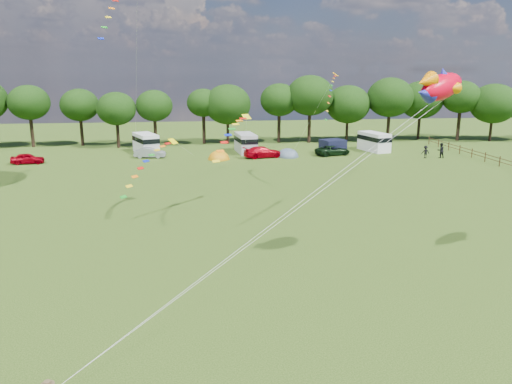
{
  "coord_description": "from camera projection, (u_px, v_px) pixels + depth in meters",
  "views": [
    {
      "loc": [
        -3.62,
        -20.51,
        11.08
      ],
      "look_at": [
        0.0,
        8.0,
        4.0
      ],
      "focal_mm": 35.0,
      "sensor_mm": 36.0,
      "label": 1
    }
  ],
  "objects": [
    {
      "name": "car_b",
      "position": [
        150.0,
        153.0,
        64.09
      ],
      "size": [
        3.81,
        1.74,
        1.3
      ],
      "primitive_type": "imported",
      "rotation": [
        0.0,
        0.0,
        1.47
      ],
      "color": "gray",
      "rests_on": "ground"
    },
    {
      "name": "streamer_kite_b",
      "position": [
        153.0,
        158.0,
        39.02
      ],
      "size": [
        4.34,
        4.8,
        3.84
      ],
      "rotation": [
        0.0,
        0.0,
        0.94
      ],
      "color": "#FFEF05",
      "rests_on": "ground"
    },
    {
      "name": "awning_navy",
      "position": [
        333.0,
        147.0,
        67.38
      ],
      "size": [
        3.63,
        3.27,
        1.88
      ],
      "primitive_type": "cube",
      "rotation": [
        0.0,
        0.0,
        0.32
      ],
      "color": "black",
      "rests_on": "ground"
    },
    {
      "name": "ground_plane",
      "position": [
        278.0,
        318.0,
        22.84
      ],
      "size": [
        180.0,
        180.0,
        0.0
      ],
      "primitive_type": "plane",
      "color": "black",
      "rests_on": "ground"
    },
    {
      "name": "campervan_c",
      "position": [
        246.0,
        142.0,
        68.01
      ],
      "size": [
        2.79,
        5.52,
        2.61
      ],
      "rotation": [
        0.0,
        0.0,
        1.67
      ],
      "color": "#B5B5B7",
      "rests_on": "ground"
    },
    {
      "name": "streamer_kite_d",
      "position": [
        332.0,
        88.0,
        47.87
      ],
      "size": [
        2.61,
        5.13,
        4.29
      ],
      "rotation": [
        0.0,
        0.0,
        1.07
      ],
      "color": "orange",
      "rests_on": "ground"
    },
    {
      "name": "streamer_kite_c",
      "position": [
        235.0,
        130.0,
        35.54
      ],
      "size": [
        3.18,
        4.88,
        2.8
      ],
      "rotation": [
        0.0,
        0.0,
        0.44
      ],
      "color": "yellow",
      "rests_on": "ground"
    },
    {
      "name": "car_d",
      "position": [
        333.0,
        150.0,
        66.02
      ],
      "size": [
        5.21,
        3.44,
        1.31
      ],
      "primitive_type": "imported",
      "rotation": [
        0.0,
        0.0,
        1.86
      ],
      "color": "black",
      "rests_on": "ground"
    },
    {
      "name": "campervan_d",
      "position": [
        374.0,
        141.0,
        69.39
      ],
      "size": [
        3.41,
        5.61,
        2.56
      ],
      "rotation": [
        0.0,
        0.0,
        1.81
      ],
      "color": "white",
      "rests_on": "ground"
    },
    {
      "name": "tree_line",
      "position": [
        252.0,
        102.0,
        74.94
      ],
      "size": [
        102.98,
        10.98,
        10.27
      ],
      "color": "black",
      "rests_on": "ground"
    },
    {
      "name": "walker_b",
      "position": [
        425.0,
        152.0,
        63.86
      ],
      "size": [
        1.05,
        0.5,
        1.61
      ],
      "primitive_type": "imported",
      "rotation": [
        0.0,
        0.0,
        3.13
      ],
      "color": "black",
      "rests_on": "ground"
    },
    {
      "name": "tent_greyblue",
      "position": [
        288.0,
        157.0,
        65.01
      ],
      "size": [
        2.9,
        3.18,
        2.16
      ],
      "color": "#485969",
      "rests_on": "ground"
    },
    {
      "name": "campervan_b",
      "position": [
        146.0,
        142.0,
        67.86
      ],
      "size": [
        4.08,
        5.8,
        2.62
      ],
      "rotation": [
        0.0,
        0.0,
        1.95
      ],
      "color": "white",
      "rests_on": "ground"
    },
    {
      "name": "fence",
      "position": [
        492.0,
        158.0,
        59.82
      ],
      "size": [
        0.12,
        33.12,
        1.2
      ],
      "color": "#472D19",
      "rests_on": "ground"
    },
    {
      "name": "tent_orange",
      "position": [
        219.0,
        159.0,
        63.11
      ],
      "size": [
        2.76,
        3.03,
        2.16
      ],
      "color": "orange",
      "rests_on": "ground"
    },
    {
      "name": "car_a",
      "position": [
        28.0,
        159.0,
        59.98
      ],
      "size": [
        4.03,
        1.95,
        1.3
      ],
      "primitive_type": "imported",
      "rotation": [
        0.0,
        0.0,
        1.68
      ],
      "color": "#96000D",
      "rests_on": "ground"
    },
    {
      "name": "walker_a",
      "position": [
        441.0,
        150.0,
        63.95
      ],
      "size": [
        0.98,
        0.65,
        1.93
      ],
      "primitive_type": "imported",
      "rotation": [
        0.0,
        0.0,
        3.21
      ],
      "color": "black",
      "rests_on": "ground"
    },
    {
      "name": "car_c",
      "position": [
        263.0,
        152.0,
        64.18
      ],
      "size": [
        5.14,
        3.04,
        1.44
      ],
      "primitive_type": "imported",
      "rotation": [
        0.0,
        0.0,
        1.79
      ],
      "color": "#A6000D",
      "rests_on": "ground"
    },
    {
      "name": "fish_kite",
      "position": [
        439.0,
        87.0,
        26.1
      ],
      "size": [
        3.81,
        2.82,
        2.05
      ],
      "rotation": [
        0.0,
        -0.21,
        0.53
      ],
      "color": "#F3001C",
      "rests_on": "ground"
    }
  ]
}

